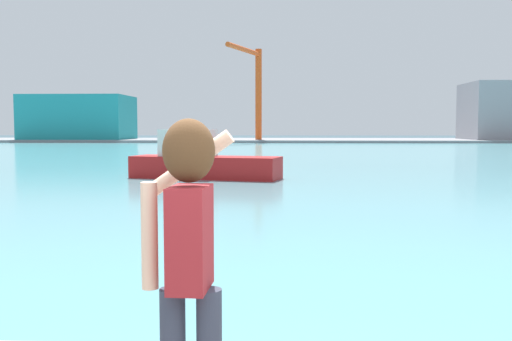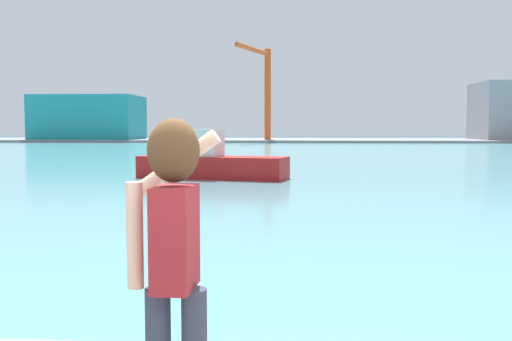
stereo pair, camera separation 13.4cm
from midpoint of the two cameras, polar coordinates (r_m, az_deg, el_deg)
ground_plane at (r=52.44m, az=3.81°, el=1.73°), size 220.00×220.00×0.00m
harbor_water at (r=54.44m, az=3.80°, el=1.83°), size 140.00×100.00×0.02m
far_shore_dock at (r=94.41m, az=3.79°, el=2.99°), size 140.00×20.00×0.39m
person_photographer at (r=3.17m, az=-6.91°, el=-7.18°), size 0.53×0.55×1.74m
boat_moored at (r=26.49m, az=-4.58°, el=0.91°), size 7.05×3.42×2.22m
warehouse_left at (r=98.03m, az=-16.06°, el=5.03°), size 16.16×11.27×6.97m
port_crane at (r=88.92m, az=0.80°, el=8.70°), size 4.54×11.78×13.93m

